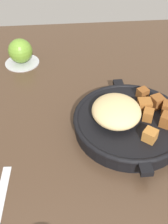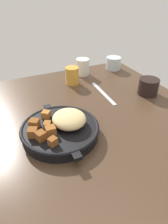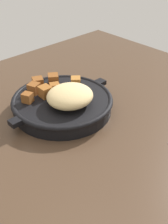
# 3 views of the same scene
# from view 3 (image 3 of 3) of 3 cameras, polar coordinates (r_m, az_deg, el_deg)

# --- Properties ---
(ground_plane) EXTENTS (1.10, 0.94, 0.02)m
(ground_plane) POSITION_cam_3_polar(r_m,az_deg,el_deg) (0.66, -1.45, -4.83)
(ground_plane) COLOR #473323
(cast_iron_skillet) EXTENTS (0.29, 0.25, 0.08)m
(cast_iron_skillet) POSITION_cam_3_polar(r_m,az_deg,el_deg) (0.71, -4.22, 2.10)
(cast_iron_skillet) COLOR black
(cast_iron_skillet) RESTS_ON ground_plane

